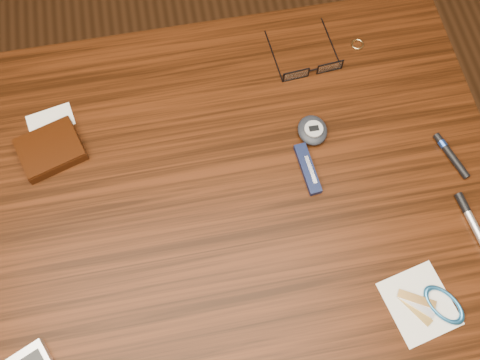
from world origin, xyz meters
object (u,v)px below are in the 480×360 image
(notepad_keys, at_px, (432,304))
(silver_pen, at_px, (476,230))
(wallet_and_card, at_px, (50,149))
(pedometer, at_px, (313,130))
(pocket_knife, at_px, (308,169))
(desk, at_px, (203,221))
(eyeglasses, at_px, (312,68))

(notepad_keys, relative_size, silver_pen, 0.86)
(wallet_and_card, height_order, pedometer, pedometer)
(pocket_knife, bearing_deg, wallet_and_card, 164.84)
(desk, relative_size, eyeglasses, 8.14)
(eyeglasses, bearing_deg, notepad_keys, -79.39)
(desk, relative_size, wallet_and_card, 6.89)
(pocket_knife, xyz_separation_m, silver_pen, (0.23, -0.15, 0.00))
(desk, height_order, notepad_keys, notepad_keys)
(notepad_keys, bearing_deg, silver_pen, 43.23)
(desk, bearing_deg, wallet_and_card, 149.86)
(notepad_keys, bearing_deg, wallet_and_card, 146.56)
(pocket_knife, bearing_deg, silver_pen, -32.47)
(wallet_and_card, height_order, eyeglasses, eyeglasses)
(eyeglasses, height_order, silver_pen, eyeglasses)
(eyeglasses, relative_size, silver_pen, 0.82)
(desk, distance_m, pedometer, 0.25)
(wallet_and_card, bearing_deg, silver_pen, -22.00)
(wallet_and_card, xyz_separation_m, silver_pen, (0.65, -0.26, -0.00))
(wallet_and_card, distance_m, eyeglasses, 0.47)
(pocket_knife, bearing_deg, notepad_keys, -61.96)
(wallet_and_card, bearing_deg, notepad_keys, -33.44)
(wallet_and_card, bearing_deg, eyeglasses, 9.13)
(desk, bearing_deg, pocket_knife, 6.38)
(silver_pen, bearing_deg, pedometer, 134.48)
(notepad_keys, bearing_deg, eyeglasses, 100.61)
(pedometer, bearing_deg, desk, -157.35)
(pedometer, relative_size, notepad_keys, 0.45)
(desk, height_order, wallet_and_card, wallet_and_card)
(wallet_and_card, relative_size, notepad_keys, 1.13)
(notepad_keys, xyz_separation_m, silver_pen, (0.10, 0.10, 0.00))
(notepad_keys, distance_m, silver_pen, 0.14)
(eyeglasses, distance_m, notepad_keys, 0.44)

